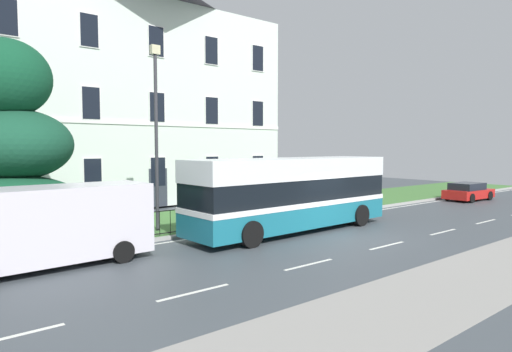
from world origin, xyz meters
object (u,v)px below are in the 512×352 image
Objects in this scene: evergreen_tree at (11,165)px; litter_bin at (88,227)px; single_decker_bus at (293,193)px; white_panel_van at (59,225)px; parked_hatchback_00 at (468,192)px; street_lamp_post at (156,127)px; georgian_townhouse at (122,94)px.

evergreen_tree is 6.47× the size of litter_bin.
single_decker_bus reaches higher than white_panel_van.
evergreen_tree reaches higher than parked_hatchback_00.
evergreen_tree is 4.34m from white_panel_van.
evergreen_tree is 1.94× the size of parked_hatchback_00.
parked_hatchback_00 is (16.44, 0.33, -1.04)m from single_decker_bus.
litter_bin is at bearing 158.53° from single_decker_bus.
evergreen_tree is at bearing 165.58° from street_lamp_post.
georgian_townhouse is at bearing 51.24° from evergreen_tree.
georgian_townhouse is at bearing 93.43° from single_decker_bus.
street_lamp_post is (5.04, -1.30, 1.47)m from evergreen_tree.
white_panel_van is 5.17× the size of litter_bin.
georgian_townhouse is 17.19m from white_panel_van.
single_decker_bus is at bearing -34.60° from street_lamp_post.
georgian_townhouse reaches higher than evergreen_tree.
georgian_townhouse reaches higher than street_lamp_post.
white_panel_van is at bearing 174.78° from single_decker_bus.
evergreen_tree is 5.40m from street_lamp_post.
single_decker_bus is 6.24m from street_lamp_post.
georgian_townhouse is 12.30m from street_lamp_post.
parked_hatchback_00 is 21.58m from street_lamp_post.
single_decker_bus is at bearing -84.56° from georgian_townhouse.
georgian_townhouse is at bearing 62.92° from litter_bin.
white_panel_van is 1.55× the size of parked_hatchback_00.
single_decker_bus is at bearing -24.89° from evergreen_tree.
evergreen_tree is at bearing 173.32° from parked_hatchback_00.
litter_bin is (1.52, 2.17, -0.54)m from white_panel_van.
street_lamp_post is at bearing 143.39° from single_decker_bus.
georgian_townhouse is 16.52× the size of litter_bin.
evergreen_tree reaches higher than litter_bin.
white_panel_van is 25.54m from parked_hatchback_00.
georgian_townhouse is 14.97m from litter_bin.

